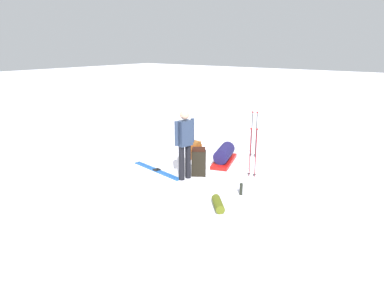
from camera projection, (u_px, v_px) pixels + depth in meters
The scene contains 10 objects.
ground_plane at pixel (192, 170), 8.88m from camera, with size 80.00×80.00×0.00m, color white.
skier_standing at pixel (185, 141), 8.01m from camera, with size 0.29×0.56×1.70m.
ski_pair_near at pixel (157, 170), 8.78m from camera, with size 1.78×0.46×0.05m.
backpack_large_dark at pixel (199, 162), 8.37m from camera, with size 0.41×0.36×0.73m.
backpack_bright at pixel (195, 150), 9.61m from camera, with size 0.34×0.24×0.54m.
ski_poles_planted_near at pixel (253, 150), 8.23m from camera, with size 0.20×0.11×1.24m.
ski_poles_planted_far at pixel (254, 132), 9.71m from camera, with size 0.19×0.11×1.35m.
gear_sled at pixel (224, 155), 9.33m from camera, with size 0.84×1.40×0.49m.
sleeping_mat_rolled at pixel (218, 204), 6.75m from camera, with size 0.18×0.18×0.55m, color #545E18.
thermos_bottle at pixel (241, 189), 7.35m from camera, with size 0.07×0.07×0.26m, color black.
Camera 1 is at (-4.96, 6.69, 3.13)m, focal length 31.59 mm.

